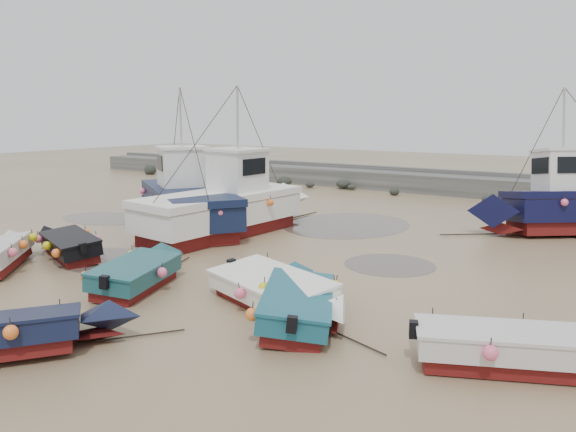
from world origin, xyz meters
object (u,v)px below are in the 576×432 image
Objects in this scene: dinghy_4 at (69,241)px; dinghy_6 at (297,298)px; cabin_boat_1 at (231,204)px; dinghy_5 at (281,289)px; dinghy_2 at (141,268)px; dinghy_0 at (3,250)px; person at (174,221)px; dinghy_3 at (527,345)px; cabin_boat_0 at (185,199)px; cabin_boat_2 at (570,203)px.

dinghy_6 is at bearing -73.27° from dinghy_4.
cabin_boat_1 is at bearing -0.18° from dinghy_4.
dinghy_5 is 0.54× the size of cabin_boat_1.
dinghy_4 is at bearing 148.80° from dinghy_2.
dinghy_0 reaches higher than person.
dinghy_0 is at bearing 158.51° from dinghy_6.
dinghy_0 and dinghy_3 have the same top height.
dinghy_6 is 10.56m from cabin_boat_1.
dinghy_0 is at bearing -61.73° from dinghy_5.
cabin_boat_0 is (-0.24, 6.24, 0.75)m from dinghy_4.
cabin_boat_1 is (-7.87, 7.00, 0.76)m from dinghy_6.
cabin_boat_1 is at bearing 89.94° from dinghy_2.
cabin_boat_2 is 4.92× the size of person.
person is (-1.46, 0.67, -1.30)m from cabin_boat_0.
dinghy_3 is 14.98m from cabin_boat_1.
dinghy_2 is at bearing 134.28° from person.
cabin_boat_1 reaches higher than dinghy_2.
cabin_boat_2 is (12.04, 7.96, 0.06)m from cabin_boat_1.
dinghy_4 is at bearing 108.21° from person.
dinghy_6 is 0.51× the size of cabin_boat_1.
cabin_boat_0 reaches higher than person.
dinghy_2 is (5.60, 1.02, 0.01)m from dinghy_0.
cabin_boat_0 is 2.07m from person.
dinghy_4 is 7.14m from person.
cabin_boat_1 reaches higher than dinghy_3.
cabin_boat_2 is (14.69, 7.99, 0.07)m from cabin_boat_0.
cabin_boat_0 is at bearing -175.58° from cabin_boat_1.
person is (-6.66, 7.96, -0.56)m from dinghy_2.
dinghy_3 is 3.40× the size of person.
cabin_boat_2 reaches higher than dinghy_5.
cabin_boat_2 is at bearing 38.86° from dinghy_2.
cabin_boat_1 is (2.65, 0.03, 0.01)m from cabin_boat_0.
dinghy_0 is 0.85× the size of dinghy_3.
dinghy_6 is at bearing -35.85° from dinghy_0.
cabin_boat_1 is at bearing -55.27° from cabin_boat_0.
dinghy_2 is at bearing 154.90° from dinghy_6.
cabin_boat_1 is (-2.55, 7.31, 0.75)m from dinghy_2.
cabin_boat_0 is at bearing 23.04° from dinghy_4.
dinghy_3 is 6.11m from dinghy_5.
dinghy_3 is at bearing 146.68° from cabin_boat_2.
person is at bearing 76.34° from cabin_boat_2.
dinghy_6 reaches higher than person.
dinghy_0 is 0.47× the size of cabin_boat_0.
person is at bearing 99.29° from cabin_boat_0.
dinghy_0 is at bearing -108.92° from dinghy_3.
cabin_boat_1 is (3.05, 8.34, 0.76)m from dinghy_0.
dinghy_2 is at bearing -62.97° from dinghy_5.
cabin_boat_0 is at bearing 117.99° from dinghy_6.
dinghy_2 and dinghy_3 have the same top height.
dinghy_4 is at bearing -107.23° from cabin_boat_1.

